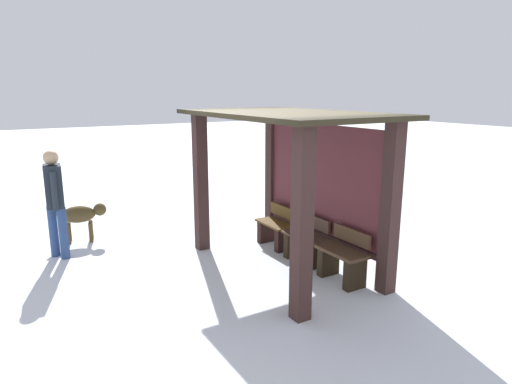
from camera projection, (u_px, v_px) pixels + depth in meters
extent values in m
plane|color=white|center=(283.00, 267.00, 6.86)|extent=(60.00, 60.00, 0.00)
cube|color=#3A2522|center=(201.00, 183.00, 7.43)|extent=(0.20, 0.20, 2.31)
cube|color=#3A2522|center=(302.00, 226.00, 5.06)|extent=(0.20, 0.20, 2.31)
cube|color=#3A2522|center=(272.00, 175.00, 8.14)|extent=(0.20, 0.20, 2.31)
cube|color=#3A2522|center=(390.00, 209.00, 5.78)|extent=(0.20, 0.20, 2.31)
cube|color=#2D2718|center=(285.00, 114.00, 6.34)|extent=(3.38, 1.98, 0.07)
cube|color=#58262B|center=(322.00, 178.00, 6.92)|extent=(2.64, 0.08, 1.67)
cube|color=#3A2522|center=(319.00, 233.00, 7.11)|extent=(2.64, 0.06, 0.08)
cube|color=#543B15|center=(275.00, 223.00, 7.70)|extent=(0.76, 0.37, 0.03)
cube|color=#543B15|center=(283.00, 211.00, 7.73)|extent=(0.72, 0.04, 0.20)
cube|color=black|center=(284.00, 240.00, 7.51)|extent=(0.12, 0.31, 0.40)
cube|color=black|center=(266.00, 231.00, 7.98)|extent=(0.12, 0.31, 0.40)
cube|color=#432D23|center=(305.00, 236.00, 6.97)|extent=(0.76, 0.41, 0.03)
cube|color=#432D23|center=(314.00, 222.00, 7.02)|extent=(0.72, 0.04, 0.20)
cube|color=black|center=(316.00, 255.00, 6.79)|extent=(0.12, 0.35, 0.42)
cube|color=black|center=(294.00, 244.00, 7.26)|extent=(0.12, 0.35, 0.42)
cube|color=#4B3422|center=(342.00, 251.00, 6.25)|extent=(0.76, 0.39, 0.05)
cube|color=#4B3422|center=(352.00, 236.00, 6.29)|extent=(0.72, 0.04, 0.20)
cube|color=black|center=(355.00, 274.00, 6.07)|extent=(0.12, 0.33, 0.43)
cube|color=black|center=(328.00, 261.00, 6.53)|extent=(0.12, 0.33, 0.43)
cube|color=#202831|center=(54.00, 186.00, 7.01)|extent=(0.44, 0.30, 0.68)
sphere|color=tan|center=(51.00, 158.00, 6.91)|extent=(0.23, 0.23, 0.23)
cylinder|color=navy|center=(63.00, 233.00, 7.13)|extent=(0.15, 0.15, 0.85)
cylinder|color=navy|center=(53.00, 231.00, 7.23)|extent=(0.15, 0.15, 0.85)
cylinder|color=#202831|center=(54.00, 191.00, 6.79)|extent=(0.10, 0.10, 0.61)
cylinder|color=#202831|center=(54.00, 185.00, 7.25)|extent=(0.10, 0.10, 0.61)
ellipsoid|color=#4D3E20|center=(78.00, 214.00, 7.92)|extent=(0.40, 0.63, 0.30)
sphere|color=#4D3E20|center=(100.00, 209.00, 8.02)|extent=(0.23, 0.23, 0.23)
cylinder|color=#4D3E20|center=(57.00, 214.00, 7.80)|extent=(0.08, 0.15, 0.24)
cylinder|color=#4D3E20|center=(91.00, 232.00, 7.97)|extent=(0.07, 0.07, 0.36)
cylinder|color=#4D3E20|center=(91.00, 230.00, 8.13)|extent=(0.07, 0.07, 0.36)
cylinder|color=#4D3E20|center=(69.00, 234.00, 7.86)|extent=(0.07, 0.07, 0.36)
cylinder|color=#4D3E20|center=(69.00, 232.00, 8.01)|extent=(0.07, 0.07, 0.36)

